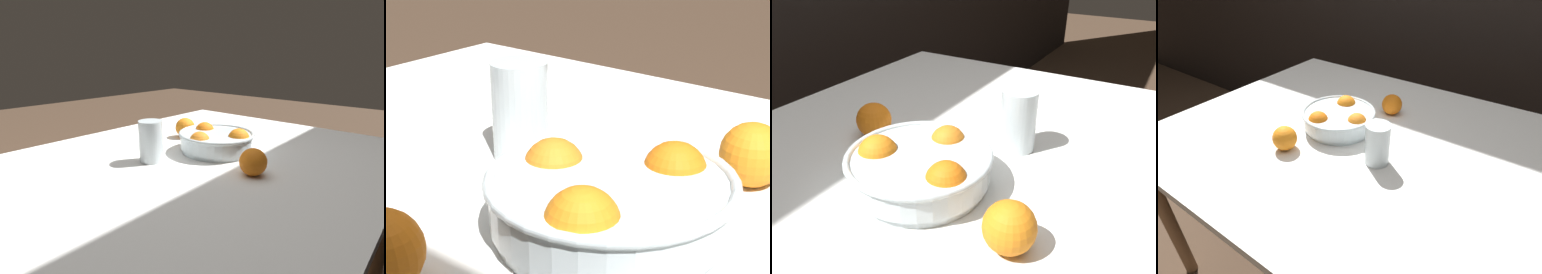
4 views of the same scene
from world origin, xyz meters
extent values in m
cube|color=white|center=(0.00, 0.00, 0.72)|extent=(1.34, 1.09, 0.03)
cylinder|color=#936B47|center=(0.61, 0.48, 0.35)|extent=(0.05, 0.05, 0.71)
cylinder|color=silver|center=(-0.08, 0.00, 0.75)|extent=(0.24, 0.24, 0.02)
cylinder|color=silver|center=(-0.08, 0.00, 0.78)|extent=(0.25, 0.25, 0.05)
torus|color=silver|center=(-0.08, 0.00, 0.80)|extent=(0.27, 0.27, 0.01)
sphere|color=orange|center=(0.01, -0.01, 0.79)|extent=(0.07, 0.07, 0.07)
sphere|color=orange|center=(-0.10, 0.08, 0.79)|extent=(0.08, 0.08, 0.08)
sphere|color=orange|center=(-0.11, -0.08, 0.79)|extent=(0.07, 0.07, 0.07)
cylinder|color=#F4A314|center=(0.14, -0.10, 0.79)|extent=(0.07, 0.07, 0.11)
cylinder|color=silver|center=(0.14, -0.10, 0.80)|extent=(0.08, 0.08, 0.13)
sphere|color=orange|center=(-0.14, -0.21, 0.78)|extent=(0.08, 0.08, 0.08)
sphere|color=orange|center=(0.03, 0.21, 0.78)|extent=(0.08, 0.08, 0.08)
camera|label=1|loc=(0.75, 0.60, 1.08)|focal=28.00mm
camera|label=2|loc=(-0.42, 0.49, 1.09)|focal=60.00mm
camera|label=3|loc=(-0.53, -0.36, 1.15)|focal=35.00mm
camera|label=4|loc=(0.50, -0.75, 1.31)|focal=28.00mm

